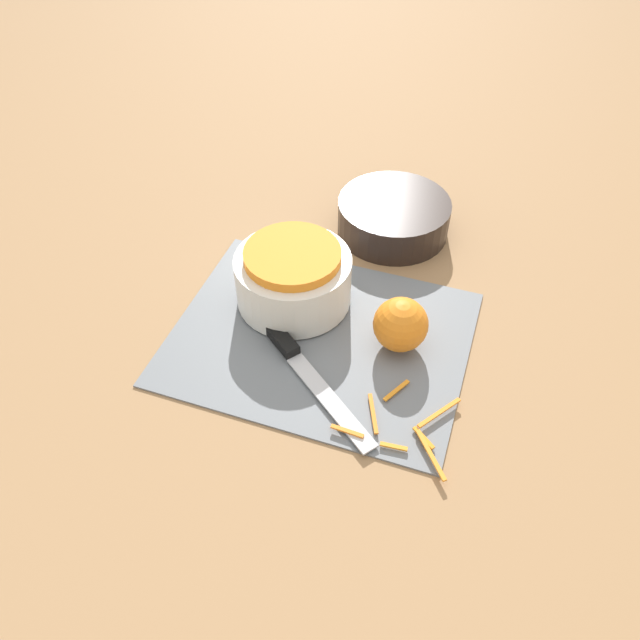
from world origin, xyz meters
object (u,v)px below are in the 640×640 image
object	(u,v)px
bowl_dark	(393,217)
knife	(286,345)
orange_left	(401,325)
bowl_speckled	(293,276)

from	to	relation	value
bowl_dark	knife	bearing A→B (deg)	-103.07
bowl_dark	orange_left	world-z (taller)	orange_left
bowl_dark	bowl_speckled	bearing A→B (deg)	-114.20
bowl_speckled	bowl_dark	xyz separation A→B (m)	(0.09, 0.20, -0.02)
bowl_speckled	orange_left	xyz separation A→B (m)	(0.16, -0.03, -0.01)
bowl_dark	knife	xyz separation A→B (m)	(-0.07, -0.29, -0.02)
bowl_speckled	knife	size ratio (longest dim) A/B	0.69
knife	bowl_speckled	bearing A→B (deg)	141.57
bowl_speckled	bowl_dark	world-z (taller)	bowl_speckled
bowl_speckled	knife	world-z (taller)	bowl_speckled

